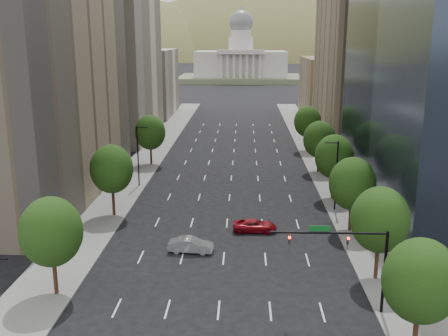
# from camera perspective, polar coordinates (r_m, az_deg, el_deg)

# --- Properties ---
(sidewalk_left) EXTENTS (6.00, 200.00, 0.15)m
(sidewalk_left) POSITION_cam_1_polar(r_m,az_deg,el_deg) (72.74, -11.71, -3.02)
(sidewalk_left) COLOR slate
(sidewalk_left) RESTS_ON ground
(sidewalk_right) EXTENTS (6.00, 200.00, 0.15)m
(sidewalk_right) POSITION_cam_1_polar(r_m,az_deg,el_deg) (71.93, 13.07, -3.30)
(sidewalk_right) COLOR slate
(sidewalk_right) RESTS_ON ground
(midrise_cream_left) EXTENTS (14.00, 30.00, 35.00)m
(midrise_cream_left) POSITION_cam_1_polar(r_m,az_deg,el_deg) (113.62, -11.71, 12.10)
(midrise_cream_left) COLOR beige
(midrise_cream_left) RESTS_ON ground
(filler_left) EXTENTS (14.00, 26.00, 18.00)m
(filler_left) POSITION_cam_1_polar(r_m,az_deg,el_deg) (146.35, -8.46, 9.35)
(filler_left) COLOR beige
(filler_left) RESTS_ON ground
(parking_tan_right) EXTENTS (14.00, 30.00, 30.00)m
(parking_tan_right) POSITION_cam_1_polar(r_m,az_deg,el_deg) (109.96, 14.63, 10.57)
(parking_tan_right) COLOR #8C7759
(parking_tan_right) RESTS_ON ground
(filler_right) EXTENTS (14.00, 26.00, 16.00)m
(filler_right) POSITION_cam_1_polar(r_m,az_deg,el_deg) (142.84, 11.68, 8.69)
(filler_right) COLOR #8C7759
(filler_right) RESTS_ON ground
(tree_right_0) EXTENTS (5.20, 5.20, 8.39)m
(tree_right_0) POSITION_cam_1_polar(r_m,az_deg,el_deg) (38.07, 21.00, -11.62)
(tree_right_0) COLOR #382316
(tree_right_0) RESTS_ON ground
(tree_right_1) EXTENTS (5.20, 5.20, 8.75)m
(tree_right_1) POSITION_cam_1_polar(r_m,az_deg,el_deg) (47.64, 16.91, -5.52)
(tree_right_1) COLOR #382316
(tree_right_1) RESTS_ON ground
(tree_right_2) EXTENTS (5.20, 5.20, 8.61)m
(tree_right_2) POSITION_cam_1_polar(r_m,az_deg,el_deg) (58.80, 14.05, -1.70)
(tree_right_2) COLOR #382316
(tree_right_2) RESTS_ON ground
(tree_right_3) EXTENTS (5.20, 5.20, 8.89)m
(tree_right_3) POSITION_cam_1_polar(r_m,az_deg,el_deg) (70.15, 12.13, 1.24)
(tree_right_3) COLOR #382316
(tree_right_3) RESTS_ON ground
(tree_right_4) EXTENTS (5.20, 5.20, 8.46)m
(tree_right_4) POSITION_cam_1_polar(r_m,az_deg,el_deg) (83.75, 10.53, 3.13)
(tree_right_4) COLOR #382316
(tree_right_4) RESTS_ON ground
(tree_right_5) EXTENTS (5.20, 5.20, 8.75)m
(tree_right_5) POSITION_cam_1_polar(r_m,az_deg,el_deg) (99.32, 9.26, 5.10)
(tree_right_5) COLOR #382316
(tree_right_5) RESTS_ON ground
(tree_left_0) EXTENTS (5.20, 5.20, 8.75)m
(tree_left_0) POSITION_cam_1_polar(r_m,az_deg,el_deg) (45.23, -18.62, -6.74)
(tree_left_0) COLOR #382316
(tree_left_0) RESTS_ON ground
(tree_left_1) EXTENTS (5.20, 5.20, 8.97)m
(tree_left_1) POSITION_cam_1_polar(r_m,az_deg,el_deg) (63.34, -12.36, -0.12)
(tree_left_1) COLOR #382316
(tree_left_1) RESTS_ON ground
(tree_left_2) EXTENTS (5.20, 5.20, 8.68)m
(tree_left_2) POSITION_cam_1_polar(r_m,az_deg,el_deg) (88.21, -8.19, 3.93)
(tree_left_2) COLOR #382316
(tree_left_2) RESTS_ON ground
(streetlight_rn) EXTENTS (1.70, 0.20, 9.00)m
(streetlight_rn) POSITION_cam_1_polar(r_m,az_deg,el_deg) (65.52, 12.32, -0.64)
(streetlight_rn) COLOR black
(streetlight_rn) RESTS_ON ground
(streetlight_ln) EXTENTS (1.70, 0.20, 9.00)m
(streetlight_ln) POSITION_cam_1_polar(r_m,az_deg,el_deg) (75.77, -9.48, 1.52)
(streetlight_ln) COLOR black
(streetlight_ln) RESTS_ON ground
(traffic_signal) EXTENTS (9.12, 0.40, 7.38)m
(traffic_signal) POSITION_cam_1_polar(r_m,az_deg,el_deg) (41.62, 14.21, -9.12)
(traffic_signal) COLOR black
(traffic_signal) RESTS_ON ground
(capitol) EXTENTS (60.00, 40.00, 35.20)m
(capitol) POSITION_cam_1_polar(r_m,az_deg,el_deg) (257.35, 1.86, 11.51)
(capitol) COLOR #596647
(capitol) RESTS_ON ground
(foothills) EXTENTS (720.00, 413.00, 263.00)m
(foothills) POSITION_cam_1_polar(r_m,az_deg,el_deg) (610.47, 5.38, 8.76)
(foothills) COLOR olive
(foothills) RESTS_ON ground
(car_silver) EXTENTS (4.74, 1.99, 1.52)m
(car_silver) POSITION_cam_1_polar(r_m,az_deg,el_deg) (53.25, -3.68, -8.52)
(car_silver) COLOR #929397
(car_silver) RESTS_ON ground
(car_red_far) EXTENTS (4.97, 2.33, 1.37)m
(car_red_far) POSITION_cam_1_polar(r_m,az_deg,el_deg) (58.63, 3.44, -6.39)
(car_red_far) COLOR maroon
(car_red_far) RESTS_ON ground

